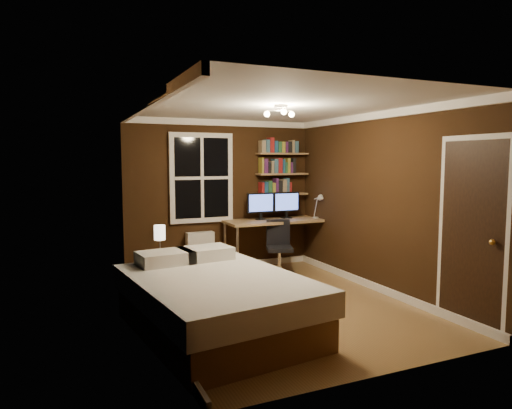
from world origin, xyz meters
name	(u,v)px	position (x,y,z in m)	size (l,w,h in m)	color
floor	(276,304)	(0.00, 0.00, 0.00)	(4.20, 4.20, 0.00)	olive
wall_back	(221,195)	(0.00, 2.10, 1.25)	(3.20, 0.04, 2.50)	black
wall_left	(148,213)	(-1.60, 0.00, 1.25)	(0.04, 4.20, 2.50)	black
wall_right	(380,203)	(1.60, 0.00, 1.25)	(0.04, 4.20, 2.50)	black
ceiling	(277,106)	(0.00, 0.00, 2.50)	(3.20, 4.20, 0.02)	white
window	(202,178)	(-0.35, 2.06, 1.55)	(1.06, 0.06, 1.46)	white
door	(471,235)	(1.59, -1.55, 1.02)	(0.03, 0.82, 2.05)	black
door_knob	(492,242)	(1.55, -1.85, 1.00)	(0.06, 0.06, 0.06)	gold
ceiling_fixture	(281,113)	(0.00, -0.10, 2.40)	(0.44, 0.44, 0.18)	beige
bookshelf_lower	(282,194)	(1.08, 1.98, 1.25)	(0.92, 0.22, 0.03)	#9B724B
books_row_lower	(282,187)	(1.08, 1.98, 1.38)	(0.54, 0.16, 0.23)	maroon
bookshelf_middle	(282,174)	(1.08, 1.98, 1.60)	(0.92, 0.22, 0.03)	#9B724B
books_row_middle	(282,166)	(1.08, 1.98, 1.73)	(0.66, 0.16, 0.23)	navy
bookshelf_upper	(282,154)	(1.08, 1.98, 1.95)	(0.92, 0.22, 0.03)	#9B724B
books_row_upper	(282,146)	(1.08, 1.98, 2.08)	(0.60, 0.16, 0.23)	#275B35
bed	(215,302)	(-1.00, -0.56, 0.32)	(1.89, 2.42, 0.76)	brown
nightstand	(161,276)	(-1.27, 0.99, 0.27)	(0.42, 0.42, 0.53)	brown
bedside_lamp	(160,241)	(-1.27, 0.99, 0.75)	(0.15, 0.15, 0.43)	white
radiator	(200,253)	(-0.41, 1.98, 0.34)	(0.45, 0.16, 0.67)	white
desk	(277,223)	(0.87, 1.75, 0.78)	(1.77, 0.67, 0.84)	#9B724B
monitor_left	(261,206)	(0.61, 1.84, 1.07)	(0.48, 0.12, 0.45)	black
monitor_right	(286,205)	(1.09, 1.84, 1.07)	(0.48, 0.12, 0.45)	black
desk_lamp	(318,206)	(1.56, 1.56, 1.06)	(0.14, 0.32, 0.44)	silver
office_chair	(279,255)	(0.70, 1.34, 0.32)	(0.50, 0.50, 0.88)	black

